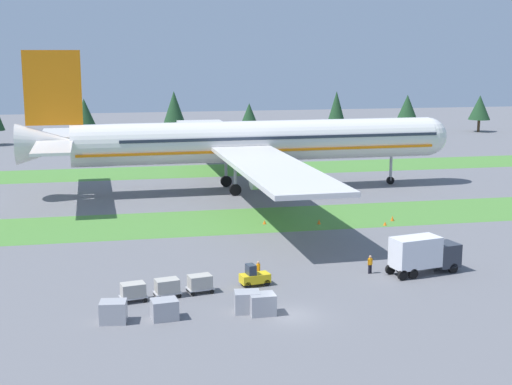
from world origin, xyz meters
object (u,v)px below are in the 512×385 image
at_px(uld_container_3, 262,304).
at_px(cargo_dolly_second, 167,286).
at_px(uld_container_0, 113,312).
at_px(taxiway_marker_0, 392,218).
at_px(airliner, 244,141).
at_px(catering_truck, 424,253).
at_px(taxiway_marker_3, 385,223).
at_px(cargo_dolly_lead, 200,282).
at_px(uld_container_2, 247,302).
at_px(baggage_tug, 254,277).
at_px(uld_container_1, 165,309).
at_px(taxiway_marker_2, 319,222).
at_px(ground_crew_marshaller, 258,270).
at_px(taxiway_marker_1, 265,222).
at_px(cargo_dolly_third, 133,291).
at_px(ground_crew_loader, 370,264).

bearing_deg(uld_container_3, cargo_dolly_second, 141.17).
xyz_separation_m(uld_container_0, taxiway_marker_0, (33.90, 27.70, -0.52)).
bearing_deg(uld_container_0, airliner, 68.75).
relative_size(airliner, catering_truck, 10.85).
bearing_deg(taxiway_marker_3, cargo_dolly_second, -143.31).
xyz_separation_m(cargo_dolly_lead, uld_container_2, (3.08, -5.45, -0.07)).
height_order(catering_truck, uld_container_0, catering_truck).
bearing_deg(taxiway_marker_3, baggage_tug, -136.05).
height_order(baggage_tug, uld_container_1, baggage_tug).
xyz_separation_m(taxiway_marker_2, taxiway_marker_3, (7.54, -2.21, -0.08)).
xyz_separation_m(cargo_dolly_lead, uld_container_0, (-7.36, -5.61, -0.08)).
relative_size(baggage_tug, taxiway_marker_3, 6.09).
xyz_separation_m(airliner, ground_crew_marshaller, (-6.78, -42.75, -6.44)).
distance_m(baggage_tug, catering_truck, 16.20).
bearing_deg(taxiway_marker_0, cargo_dolly_second, -142.40).
bearing_deg(uld_container_3, taxiway_marker_1, 77.39).
relative_size(airliner, taxiway_marker_1, 167.92).
relative_size(cargo_dolly_second, uld_container_1, 1.22).
xyz_separation_m(cargo_dolly_third, catering_truck, (26.80, 2.34, 1.03)).
relative_size(airliner, cargo_dolly_third, 32.37).
distance_m(cargo_dolly_lead, uld_container_0, 9.26).
bearing_deg(cargo_dolly_second, uld_container_0, -52.29).
xyz_separation_m(baggage_tug, ground_crew_marshaller, (0.71, 1.61, 0.13)).
xyz_separation_m(airliner, catering_truck, (8.67, -44.02, -5.43)).
height_order(ground_crew_marshaller, uld_container_0, ground_crew_marshaller).
relative_size(ground_crew_marshaller, taxiway_marker_1, 3.70).
height_order(uld_container_0, taxiway_marker_0, uld_container_0).
distance_m(cargo_dolly_second, uld_container_2, 7.70).
height_order(cargo_dolly_third, taxiway_marker_0, cargo_dolly_third).
relative_size(airliner, taxiway_marker_2, 129.60).
height_order(ground_crew_loader, taxiway_marker_1, ground_crew_loader).
xyz_separation_m(cargo_dolly_third, uld_container_2, (8.78, -4.38, -0.07)).
distance_m(cargo_dolly_lead, cargo_dolly_third, 5.80).
distance_m(airliner, uld_container_0, 55.00).
height_order(airliner, catering_truck, airliner).
height_order(baggage_tug, taxiway_marker_1, baggage_tug).
bearing_deg(ground_crew_loader, uld_container_3, 15.06).
distance_m(cargo_dolly_lead, uld_container_3, 7.44).
distance_m(uld_container_0, taxiway_marker_3, 41.12).
height_order(cargo_dolly_third, uld_container_3, uld_container_3).
relative_size(ground_crew_marshaller, taxiway_marker_2, 2.86).
relative_size(cargo_dolly_third, taxiway_marker_0, 3.81).
relative_size(baggage_tug, cargo_dolly_third, 1.15).
height_order(cargo_dolly_second, taxiway_marker_0, cargo_dolly_second).
relative_size(cargo_dolly_lead, cargo_dolly_third, 1.00).
xyz_separation_m(ground_crew_marshaller, taxiway_marker_2, (11.57, 19.71, -0.64)).
distance_m(cargo_dolly_lead, cargo_dolly_second, 2.90).
bearing_deg(ground_crew_loader, uld_container_2, 10.53).
bearing_deg(uld_container_2, taxiway_marker_2, 62.95).
distance_m(cargo_dolly_third, taxiway_marker_3, 37.07).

